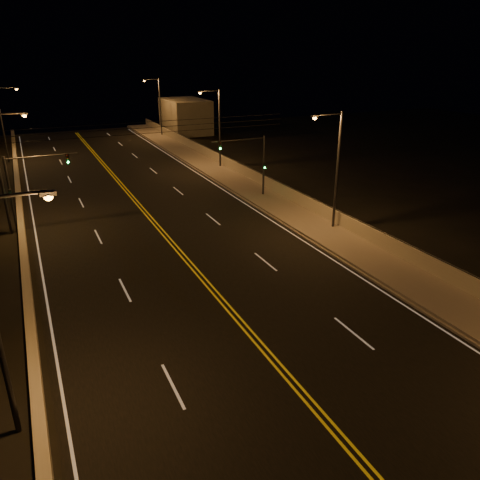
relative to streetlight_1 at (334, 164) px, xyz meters
name	(u,v)px	position (x,y,z in m)	size (l,w,h in m)	color
road	(197,272)	(-11.51, -2.45, -5.06)	(18.00, 120.00, 0.02)	black
sidewalk	(341,241)	(-0.71, -2.45, -4.92)	(3.60, 120.00, 0.30)	gray
curb	(319,247)	(-2.58, -2.45, -4.99)	(0.14, 120.00, 0.15)	gray
parapet_wall	(361,229)	(0.94, -2.45, -4.27)	(0.30, 120.00, 1.00)	#A9A08D
jersey_barrier	(28,298)	(-20.98, -2.45, -4.67)	(0.45, 120.00, 0.79)	#A9A08D
distant_building_right	(185,116)	(4.99, 47.75, -2.41)	(6.00, 10.00, 5.30)	gray
parapet_rail	(362,222)	(0.94, -2.45, -3.74)	(0.06, 0.06, 120.00)	black
lane_markings	(197,272)	(-11.51, -2.52, -5.04)	(17.32, 116.00, 0.00)	silver
streetlight_1	(334,164)	(0.00, 0.00, 0.00)	(2.55, 0.28, 8.73)	#2D2D33
streetlight_2	(217,124)	(0.00, 21.91, 0.00)	(2.55, 0.28, 8.73)	#2D2D33
streetlight_3	(158,103)	(0.00, 45.61, 0.00)	(2.55, 0.28, 8.73)	#2D2D33
streetlight_4	(1,305)	(-21.42, -11.91, 0.00)	(2.55, 0.28, 8.73)	#2D2D33
streetlight_5	(3,166)	(-21.42, 9.50, 0.00)	(2.55, 0.28, 8.73)	#2D2D33
streetlight_6	(4,119)	(-21.42, 35.81, 0.00)	(2.55, 0.28, 8.73)	#2D2D33
traffic_signal_right	(253,159)	(-1.56, 9.79, -1.45)	(5.11, 0.31, 5.65)	#2D2D33
traffic_signal_left	(24,183)	(-20.26, 9.79, -1.45)	(5.11, 0.31, 5.65)	#2D2D33
overhead_wires	(148,128)	(-11.51, 7.05, 2.33)	(22.00, 0.03, 0.83)	black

